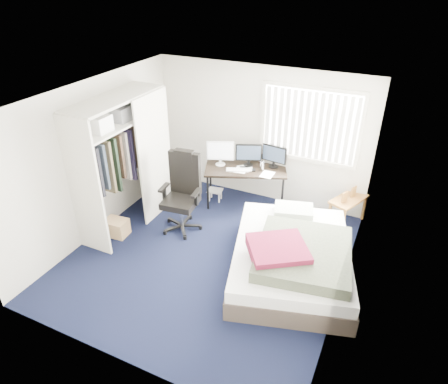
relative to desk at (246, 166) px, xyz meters
name	(u,v)px	position (x,y,z in m)	size (l,w,h in m)	color
ground	(209,256)	(0.12, -1.75, -0.76)	(4.20, 4.20, 0.00)	black
room_shell	(206,169)	(0.12, -1.75, 0.75)	(4.20, 4.20, 4.20)	silver
window_assembly	(310,125)	(1.02, 0.29, 0.84)	(1.72, 0.09, 1.32)	white
closet	(122,151)	(-1.55, -1.49, 0.60)	(0.64, 1.84, 2.22)	beige
desk	(246,166)	(0.00, 0.00, 0.00)	(1.61, 1.18, 1.18)	black
office_chair	(183,200)	(-0.64, -1.20, -0.23)	(0.70, 0.70, 1.36)	black
footstool	(215,192)	(-0.54, -0.19, -0.59)	(0.30, 0.26, 0.22)	white
nightstand	(349,201)	(1.87, 0.09, -0.33)	(0.61, 0.80, 0.67)	brown
bed	(292,257)	(1.39, -1.59, -0.46)	(2.17, 2.55, 0.71)	#3E332C
pine_box	(116,227)	(-1.53, -1.90, -0.62)	(0.37, 0.28, 0.28)	tan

